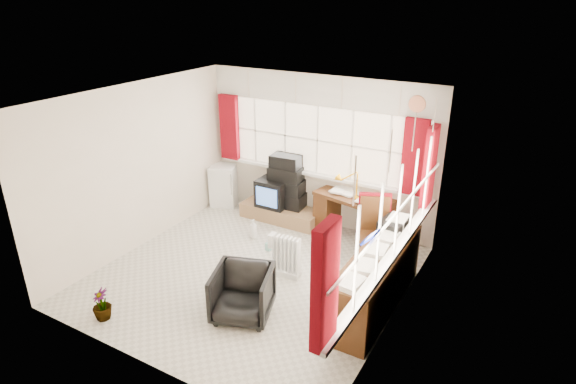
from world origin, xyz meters
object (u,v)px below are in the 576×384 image
credenza (377,278)px  task_chair (374,230)px  tv_bench (281,213)px  office_chair (242,294)px  mini_fridge (224,185)px  crt_tv (274,192)px  radiator (286,260)px  desk (353,214)px  desk_lamp (357,180)px

credenza → task_chair: bearing=113.5°
task_chair → tv_bench: 2.07m
task_chair → office_chair: size_ratio=1.57×
task_chair → credenza: task_chair is taller
task_chair → mini_fridge: (-3.16, 0.72, -0.21)m
credenza → crt_tv: size_ratio=3.80×
radiator → task_chair: bearing=40.6°
mini_fridge → tv_bench: bearing=-2.7°
office_chair → credenza: size_ratio=0.35×
task_chair → desk: bearing=129.1°
tv_bench → office_chair: bearing=-69.3°
crt_tv → tv_bench: bearing=0.3°
credenza → tv_bench: 2.75m
task_chair → mini_fridge: 3.25m
desk → crt_tv: bearing=-176.8°
crt_tv → mini_fridge: size_ratio=0.70×
desk → desk_lamp: size_ratio=2.89×
desk → office_chair: desk is taller
desk_lamp → task_chair: 0.95m
crt_tv → desk: bearing=3.2°
radiator → desk_lamp: bearing=74.5°
tv_bench → desk: bearing=3.5°
desk → credenza: 1.87m
tv_bench → crt_tv: crt_tv is taller
task_chair → credenza: bearing=-66.5°
desk → task_chair: size_ratio=1.19×
credenza → crt_tv: credenza is taller
credenza → mini_fridge: (-3.53, 1.58, -0.02)m
desk → crt_tv: size_ratio=2.50×
desk_lamp → credenza: desk_lamp is taller
office_chair → tv_bench: bearing=91.7°
desk_lamp → office_chair: (-0.41, -2.52, -0.70)m
office_chair → mini_fridge: mini_fridge is taller
task_chair → office_chair: (-0.95, -1.86, -0.27)m
task_chair → radiator: bearing=-139.4°
desk → office_chair: bearing=-97.6°
mini_fridge → radiator: bearing=-34.8°
desk → mini_fridge: size_ratio=1.74×
radiator → crt_tv: size_ratio=1.15×
desk → task_chair: bearing=-50.9°
task_chair → tv_bench: task_chair is taller
office_chair → crt_tv: (-1.09, 2.52, 0.17)m
credenza → tv_bench: size_ratio=1.43×
desk → crt_tv: 1.44m
task_chair → tv_bench: size_ratio=0.79×
desk_lamp → mini_fridge: (-2.62, 0.07, -0.64)m
radiator → mini_fridge: mini_fridge is taller
desk → credenza: (0.98, -1.60, 0.00)m
radiator → credenza: (1.32, -0.04, 0.15)m
radiator → tv_bench: size_ratio=0.43×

